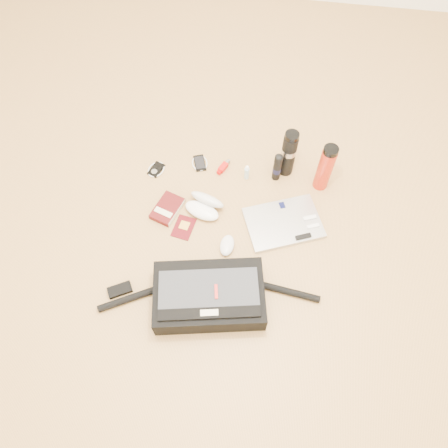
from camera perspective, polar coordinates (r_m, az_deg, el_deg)
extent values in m
plane|color=#A97E46|center=(2.10, 0.68, -3.14)|extent=(4.00, 4.00, 0.00)
cube|color=black|center=(1.94, -1.96, -9.34)|extent=(0.53, 0.38, 0.12)
cube|color=#2C2E33|center=(1.88, -2.01, -8.96)|extent=(0.46, 0.29, 0.01)
cube|color=black|center=(1.85, -1.93, -11.58)|extent=(0.43, 0.13, 0.01)
cube|color=beige|center=(1.85, -1.93, -11.56)|extent=(0.08, 0.04, 0.02)
cube|color=red|center=(1.87, -1.02, -8.88)|extent=(0.02, 0.07, 0.02)
cylinder|color=black|center=(2.03, -12.07, -9.42)|extent=(0.28, 0.17, 0.03)
cylinder|color=black|center=(2.02, 8.23, -8.68)|extent=(0.30, 0.07, 0.03)
cube|color=black|center=(2.06, -13.45, -8.37)|extent=(0.12, 0.10, 0.02)
cube|color=#AFAFB1|center=(2.17, 7.75, 0.13)|extent=(0.43, 0.37, 0.02)
cube|color=#080C32|center=(2.21, 7.60, 2.45)|extent=(0.04, 0.04, 0.00)
cube|color=silver|center=(2.19, 11.13, 0.82)|extent=(0.07, 0.04, 0.01)
cube|color=silver|center=(2.17, 11.56, -0.27)|extent=(0.06, 0.04, 0.01)
cube|color=black|center=(2.13, 10.32, -1.62)|extent=(0.08, 0.05, 0.01)
cube|color=#440C0D|center=(2.21, -7.42, 2.01)|extent=(0.16, 0.20, 0.03)
cube|color=beige|center=(2.19, -6.18, 1.45)|extent=(0.06, 0.15, 0.03)
cube|color=beige|center=(2.18, -7.92, 1.54)|extent=(0.10, 0.06, 0.00)
cube|color=#49070C|center=(2.16, -5.29, -0.44)|extent=(0.11, 0.14, 0.01)
cube|color=gold|center=(2.16, -5.20, -0.17)|extent=(0.05, 0.05, 0.00)
ellipsoid|color=silver|center=(2.09, 0.40, -2.80)|extent=(0.07, 0.12, 0.04)
ellipsoid|color=white|center=(2.17, -2.91, 1.75)|extent=(0.20, 0.15, 0.05)
ellipsoid|color=silver|center=(2.18, -2.20, 3.20)|extent=(0.20, 0.15, 0.11)
ellipsoid|color=black|center=(2.18, -3.73, 2.19)|extent=(0.05, 0.05, 0.02)
ellipsoid|color=black|center=(2.16, -2.08, 1.45)|extent=(0.05, 0.05, 0.02)
cylinder|color=black|center=(2.17, -2.91, 1.85)|extent=(0.03, 0.01, 0.01)
cube|color=black|center=(2.37, -8.85, 7.04)|extent=(0.09, 0.11, 0.01)
cylinder|color=#98989A|center=(2.35, -9.11, 6.79)|extent=(0.04, 0.04, 0.00)
torus|color=silver|center=(2.37, -8.85, 7.06)|extent=(0.11, 0.11, 0.01)
cube|color=black|center=(2.37, -3.19, 7.95)|extent=(0.09, 0.12, 0.01)
cube|color=black|center=(2.37, -3.20, 8.03)|extent=(0.07, 0.09, 0.00)
torus|color=silver|center=(2.37, -3.19, 7.96)|extent=(0.11, 0.11, 0.01)
cube|color=red|center=(2.34, -0.11, 7.41)|extent=(0.05, 0.07, 0.03)
cube|color=#C10301|center=(2.32, -0.62, 6.79)|extent=(0.03, 0.03, 0.02)
cylinder|color=#A0A0A3|center=(2.36, 0.41, 8.05)|extent=(0.03, 0.04, 0.02)
cylinder|color=#A7CEDC|center=(2.29, 2.98, 6.64)|extent=(0.03, 0.03, 0.08)
cylinder|color=white|center=(2.25, 3.04, 7.32)|extent=(0.02, 0.02, 0.02)
cylinder|color=white|center=(2.24, 3.05, 7.48)|extent=(0.01, 0.01, 0.01)
cylinder|color=black|center=(2.26, 6.97, 7.34)|extent=(0.05, 0.05, 0.17)
cylinder|color=black|center=(2.28, 6.92, 7.05)|extent=(0.06, 0.06, 0.03)
ellipsoid|color=black|center=(2.19, 7.21, 8.68)|extent=(0.05, 0.05, 0.02)
cylinder|color=black|center=(2.26, 8.38, 8.91)|extent=(0.08, 0.08, 0.26)
cylinder|color=#AFAFB1|center=(2.24, 8.49, 9.43)|extent=(0.08, 0.08, 0.03)
cylinder|color=black|center=(2.15, 8.88, 11.30)|extent=(0.08, 0.08, 0.03)
cylinder|color=#B62814|center=(2.24, 13.02, 6.97)|extent=(0.09, 0.09, 0.27)
cylinder|color=black|center=(2.12, 13.80, 9.31)|extent=(0.08, 0.08, 0.03)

